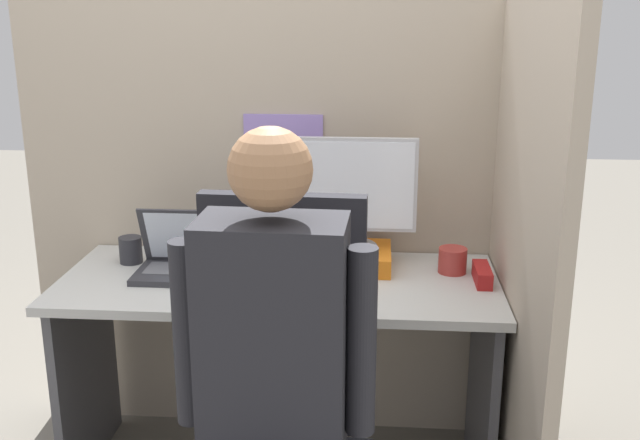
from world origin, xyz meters
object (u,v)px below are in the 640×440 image
object	(u,v)px
monitor	(346,193)
coffee_mug	(453,260)
laptop	(192,262)
carrot_toy	(247,294)
stapler	(482,275)
paper_box	(345,257)
pen_cup	(131,250)
person	(272,380)
office_chair	(280,423)

from	to	relation	value
monitor	coffee_mug	world-z (taller)	monitor
laptop	coffee_mug	world-z (taller)	laptop
carrot_toy	coffee_mug	xyz separation A→B (m)	(0.65, 0.30, 0.02)
stapler	carrot_toy	size ratio (longest dim) A/B	1.10
stapler	carrot_toy	world-z (taller)	stapler
paper_box	laptop	distance (m)	0.52
paper_box	pen_cup	bearing A→B (deg)	-178.51
laptop	stapler	size ratio (longest dim) A/B	2.29
stapler	person	size ratio (longest dim) A/B	0.12
pen_cup	office_chair	bearing A→B (deg)	-49.54
office_chair	person	world-z (taller)	person
carrot_toy	pen_cup	bearing A→B (deg)	146.20
carrot_toy	pen_cup	world-z (taller)	pen_cup
monitor	person	distance (m)	0.95
pen_cup	carrot_toy	bearing A→B (deg)	-33.80
paper_box	laptop	world-z (taller)	laptop
pen_cup	coffee_mug	bearing A→B (deg)	-0.61
monitor	person	world-z (taller)	person
laptop	coffee_mug	distance (m)	0.87
monitor	office_chair	bearing A→B (deg)	-100.06
paper_box	office_chair	size ratio (longest dim) A/B	0.28
monitor	pen_cup	size ratio (longest dim) A/B	5.16
paper_box	office_chair	distance (m)	0.78
carrot_toy	office_chair	bearing A→B (deg)	-69.67
carrot_toy	coffee_mug	bearing A→B (deg)	24.72
coffee_mug	office_chair	bearing A→B (deg)	-124.89
laptop	carrot_toy	world-z (taller)	laptop
carrot_toy	pen_cup	xyz separation A→B (m)	(-0.46, 0.31, 0.02)
carrot_toy	office_chair	size ratio (longest dim) A/B	0.13
laptop	pen_cup	world-z (taller)	laptop
paper_box	stapler	xyz separation A→B (m)	(0.45, -0.12, -0.01)
person	carrot_toy	bearing A→B (deg)	105.24
monitor	stapler	distance (m)	0.52
carrot_toy	office_chair	world-z (taller)	office_chair
monitor	coffee_mug	size ratio (longest dim) A/B	5.02
monitor	person	xyz separation A→B (m)	(-0.13, -0.92, -0.21)
monitor	stapler	world-z (taller)	monitor
stapler	office_chair	size ratio (longest dim) A/B	0.14
monitor	stapler	size ratio (longest dim) A/B	3.00
laptop	carrot_toy	distance (m)	0.31
office_chair	pen_cup	xyz separation A→B (m)	(-0.62, 0.72, 0.21)
person	coffee_mug	xyz separation A→B (m)	(0.49, 0.88, -0.01)
paper_box	monitor	distance (m)	0.23
monitor	stapler	xyz separation A→B (m)	(0.45, -0.12, -0.23)
office_chair	carrot_toy	bearing A→B (deg)	110.33
office_chair	pen_cup	distance (m)	0.97
stapler	person	distance (m)	0.98
person	pen_cup	bearing A→B (deg)	124.86
stapler	coffee_mug	xyz separation A→B (m)	(-0.09, 0.09, 0.02)
laptop	office_chair	xyz separation A→B (m)	(0.37, -0.62, -0.21)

